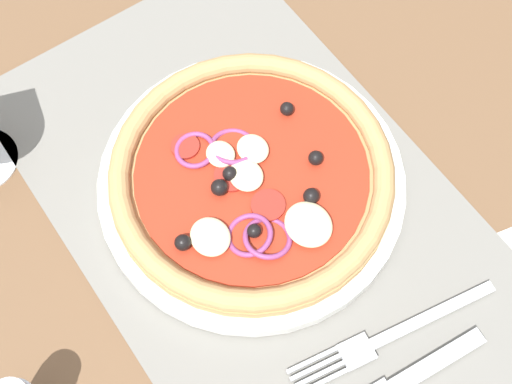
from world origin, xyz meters
The scene contains 5 objects.
ground_plane centered at (0.00, 0.00, -1.20)cm, with size 190.00×140.00×2.40cm, color brown.
placemat centered at (0.00, 0.00, 0.20)cm, with size 50.61×30.14×0.40cm, color slate.
plate centered at (2.16, -0.61, 1.14)cm, with size 26.04×26.04×1.49cm, color silver.
pizza centered at (2.06, -0.54, 2.98)cm, with size 23.83×23.83×2.69cm.
fork centered at (-14.55, -1.41, 0.62)cm, with size 4.58×17.99×0.44cm.
Camera 1 is at (-19.73, 14.37, 55.42)cm, focal length 49.82 mm.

